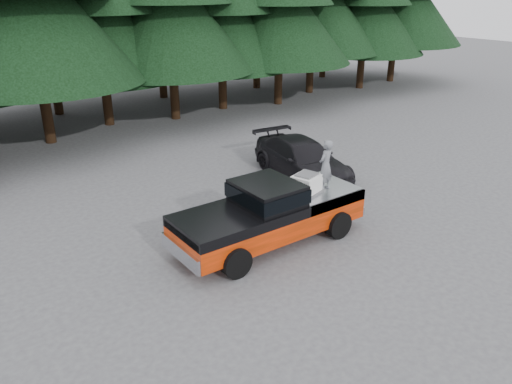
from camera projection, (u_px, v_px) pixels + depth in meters
ground at (238, 261)px, 13.83m from camera, size 120.00×120.00×0.00m
pickup_truck at (270, 222)px, 14.56m from camera, size 6.00×2.04×1.33m
truck_cab at (267, 192)px, 14.13m from camera, size 1.66×1.90×0.59m
air_compressor at (306, 185)px, 14.74m from camera, size 0.96×0.87×0.55m
man_on_bed at (326, 165)px, 14.81m from camera, size 0.65×0.53×1.55m
parked_car at (302, 159)px, 19.49m from camera, size 2.72×5.32×1.48m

